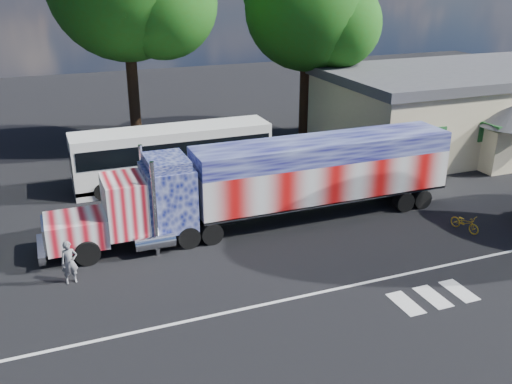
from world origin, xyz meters
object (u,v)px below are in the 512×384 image
object	(u,v)px
coach_bus	(173,155)
bicycle	(465,223)
tree_ne_a	(309,9)
semi_truck	(277,180)
woman	(69,262)

from	to	relation	value
coach_bus	bicycle	xyz separation A→B (m)	(11.01, -11.11, -1.26)
bicycle	tree_ne_a	world-z (taller)	tree_ne_a
semi_truck	woman	size ratio (longest dim) A/B	11.28
tree_ne_a	bicycle	bearing A→B (deg)	-90.61
semi_truck	woman	bearing A→B (deg)	-166.65
coach_bus	woman	distance (m)	11.34
coach_bus	tree_ne_a	bearing A→B (deg)	28.54
tree_ne_a	woman	bearing A→B (deg)	-138.65
woman	bicycle	world-z (taller)	woman
bicycle	semi_truck	bearing A→B (deg)	138.94
coach_bus	woman	bearing A→B (deg)	-124.19
semi_truck	coach_bus	bearing A→B (deg)	114.71
semi_truck	coach_bus	distance (m)	7.80
coach_bus	woman	world-z (taller)	coach_bus
bicycle	tree_ne_a	distance (m)	19.16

